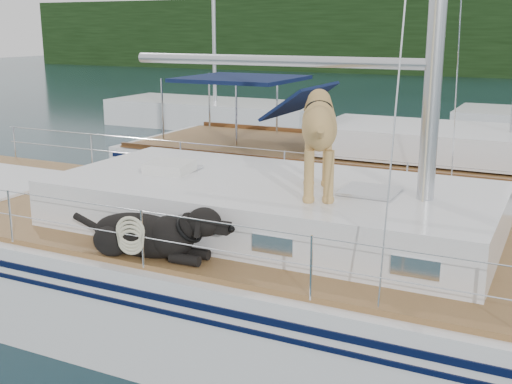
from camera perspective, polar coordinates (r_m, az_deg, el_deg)
The scene contains 4 objects.
ground at distance 8.52m, azimuth -3.67°, elevation -10.41°, with size 120.00×120.00×0.00m, color black.
main_sailboat at distance 8.20m, azimuth -3.15°, elevation -6.22°, with size 12.00×3.82×14.01m.
neighbor_sailboat at distance 13.20m, azimuth 11.59°, elevation 1.21°, with size 11.00×3.50×13.30m.
bg_boat_west at distance 24.06m, azimuth -3.64°, elevation 6.90°, with size 8.00×3.00×11.65m.
Camera 1 is at (3.90, -6.68, 3.57)m, focal length 45.00 mm.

